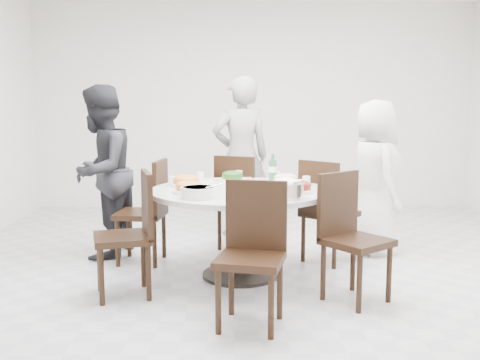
{
  "coord_description": "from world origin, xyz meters",
  "views": [
    {
      "loc": [
        -0.37,
        -4.79,
        1.47
      ],
      "look_at": [
        -0.27,
        -0.14,
        0.82
      ],
      "focal_mm": 42.0,
      "sensor_mm": 36.0,
      "label": 1
    }
  ],
  "objects_px": {
    "rice_bowl": "(286,191)",
    "chair_s": "(250,256)",
    "chair_ne": "(330,211)",
    "chair_nw": "(141,212)",
    "chair_sw": "(122,235)",
    "diner_left": "(101,172)",
    "beverage_bottle": "(273,167)",
    "dining_table": "(240,233)",
    "diner_right": "(374,177)",
    "chair_n": "(242,201)",
    "soup_bowl": "(199,192)",
    "diner_middle": "(241,157)",
    "chair_se": "(357,239)"
  },
  "relations": [
    {
      "from": "dining_table",
      "to": "soup_bowl",
      "type": "distance_m",
      "value": 0.67
    },
    {
      "from": "chair_n",
      "to": "dining_table",
      "type": "bearing_deg",
      "value": 111.72
    },
    {
      "from": "chair_ne",
      "to": "beverage_bottle",
      "type": "height_order",
      "value": "beverage_bottle"
    },
    {
      "from": "chair_sw",
      "to": "dining_table",
      "type": "bearing_deg",
      "value": 101.86
    },
    {
      "from": "chair_se",
      "to": "beverage_bottle",
      "type": "height_order",
      "value": "beverage_bottle"
    },
    {
      "from": "dining_table",
      "to": "diner_left",
      "type": "relative_size",
      "value": 0.92
    },
    {
      "from": "chair_n",
      "to": "soup_bowl",
      "type": "xyz_separation_m",
      "value": [
        -0.36,
        -1.36,
        0.32
      ]
    },
    {
      "from": "rice_bowl",
      "to": "chair_se",
      "type": "bearing_deg",
      "value": -18.3
    },
    {
      "from": "chair_sw",
      "to": "diner_left",
      "type": "distance_m",
      "value": 1.24
    },
    {
      "from": "chair_ne",
      "to": "soup_bowl",
      "type": "distance_m",
      "value": 1.47
    },
    {
      "from": "chair_s",
      "to": "rice_bowl",
      "type": "relative_size",
      "value": 3.57
    },
    {
      "from": "diner_middle",
      "to": "rice_bowl",
      "type": "xyz_separation_m",
      "value": [
        0.29,
        -1.97,
        -0.06
      ]
    },
    {
      "from": "diner_middle",
      "to": "beverage_bottle",
      "type": "xyz_separation_m",
      "value": [
        0.27,
        -1.04,
        0.0
      ]
    },
    {
      "from": "dining_table",
      "to": "chair_se",
      "type": "relative_size",
      "value": 1.58
    },
    {
      "from": "rice_bowl",
      "to": "beverage_bottle",
      "type": "xyz_separation_m",
      "value": [
        -0.03,
        0.93,
        0.07
      ]
    },
    {
      "from": "rice_bowl",
      "to": "chair_s",
      "type": "bearing_deg",
      "value": -115.26
    },
    {
      "from": "chair_nw",
      "to": "chair_s",
      "type": "distance_m",
      "value": 1.79
    },
    {
      "from": "chair_s",
      "to": "rice_bowl",
      "type": "distance_m",
      "value": 0.77
    },
    {
      "from": "beverage_bottle",
      "to": "rice_bowl",
      "type": "bearing_deg",
      "value": -88.37
    },
    {
      "from": "chair_n",
      "to": "chair_nw",
      "type": "relative_size",
      "value": 1.0
    },
    {
      "from": "dining_table",
      "to": "diner_right",
      "type": "distance_m",
      "value": 1.56
    },
    {
      "from": "chair_sw",
      "to": "diner_left",
      "type": "relative_size",
      "value": 0.58
    },
    {
      "from": "diner_right",
      "to": "diner_left",
      "type": "relative_size",
      "value": 0.91
    },
    {
      "from": "diner_right",
      "to": "diner_left",
      "type": "distance_m",
      "value": 2.62
    },
    {
      "from": "diner_left",
      "to": "beverage_bottle",
      "type": "relative_size",
      "value": 6.59
    },
    {
      "from": "chair_n",
      "to": "diner_middle",
      "type": "bearing_deg",
      "value": -66.55
    },
    {
      "from": "chair_n",
      "to": "chair_se",
      "type": "bearing_deg",
      "value": 141.3
    },
    {
      "from": "chair_ne",
      "to": "chair_nw",
      "type": "bearing_deg",
      "value": 43.49
    },
    {
      "from": "chair_se",
      "to": "chair_sw",
      "type": "bearing_deg",
      "value": 137.13
    },
    {
      "from": "chair_n",
      "to": "chair_s",
      "type": "relative_size",
      "value": 1.0
    },
    {
      "from": "diner_right",
      "to": "chair_nw",
      "type": "bearing_deg",
      "value": 88.41
    },
    {
      "from": "chair_s",
      "to": "beverage_bottle",
      "type": "height_order",
      "value": "beverage_bottle"
    },
    {
      "from": "diner_right",
      "to": "diner_middle",
      "type": "relative_size",
      "value": 0.86
    },
    {
      "from": "chair_ne",
      "to": "chair_sw",
      "type": "bearing_deg",
      "value": 71.18
    },
    {
      "from": "chair_s",
      "to": "chair_ne",
      "type": "bearing_deg",
      "value": 76.74
    },
    {
      "from": "diner_right",
      "to": "soup_bowl",
      "type": "xyz_separation_m",
      "value": [
        -1.64,
        -1.16,
        0.05
      ]
    },
    {
      "from": "dining_table",
      "to": "chair_s",
      "type": "bearing_deg",
      "value": -87.76
    },
    {
      "from": "chair_n",
      "to": "chair_nw",
      "type": "xyz_separation_m",
      "value": [
        -0.94,
        -0.5,
        0.0
      ]
    },
    {
      "from": "chair_nw",
      "to": "rice_bowl",
      "type": "xyz_separation_m",
      "value": [
        1.24,
        -0.89,
        0.33
      ]
    },
    {
      "from": "chair_se",
      "to": "rice_bowl",
      "type": "xyz_separation_m",
      "value": [
        -0.51,
        0.17,
        0.33
      ]
    },
    {
      "from": "chair_nw",
      "to": "chair_s",
      "type": "bearing_deg",
      "value": 39.38
    },
    {
      "from": "diner_left",
      "to": "soup_bowl",
      "type": "relative_size",
      "value": 5.99
    },
    {
      "from": "diner_right",
      "to": "dining_table",
      "type": "bearing_deg",
      "value": 110.33
    },
    {
      "from": "chair_n",
      "to": "chair_sw",
      "type": "distance_m",
      "value": 1.69
    },
    {
      "from": "chair_n",
      "to": "chair_s",
      "type": "xyz_separation_m",
      "value": [
        0.0,
        -2.02,
        0.0
      ]
    },
    {
      "from": "diner_middle",
      "to": "diner_left",
      "type": "bearing_deg",
      "value": 20.54
    },
    {
      "from": "diner_right",
      "to": "rice_bowl",
      "type": "bearing_deg",
      "value": 131.25
    },
    {
      "from": "chair_ne",
      "to": "rice_bowl",
      "type": "xyz_separation_m",
      "value": [
        -0.5,
        -0.88,
        0.33
      ]
    },
    {
      "from": "chair_ne",
      "to": "chair_nw",
      "type": "distance_m",
      "value": 1.74
    },
    {
      "from": "chair_se",
      "to": "diner_middle",
      "type": "height_order",
      "value": "diner_middle"
    }
  ]
}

